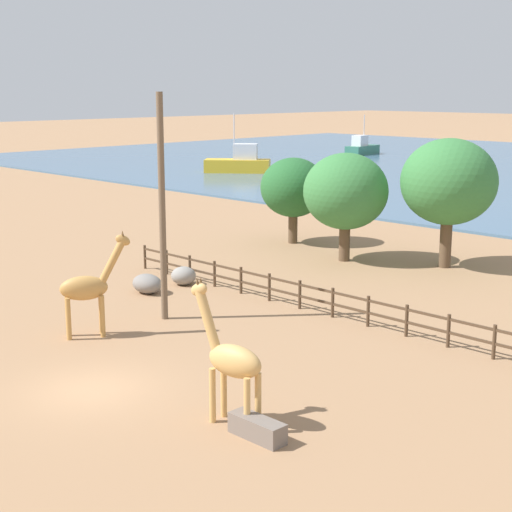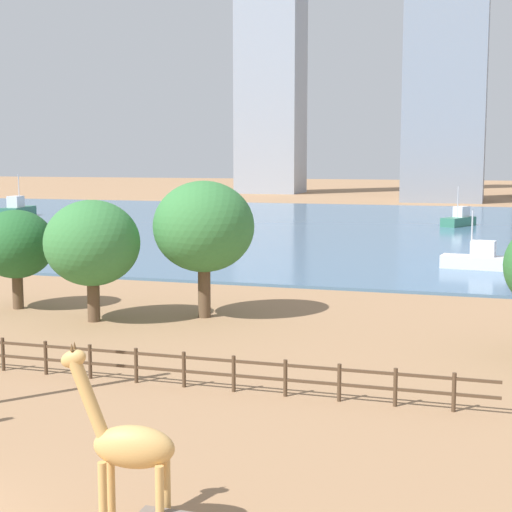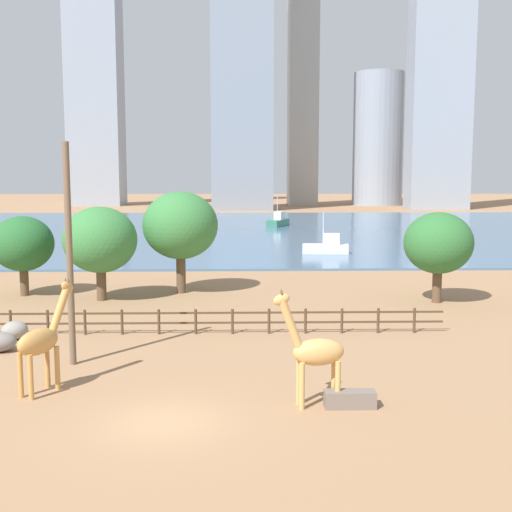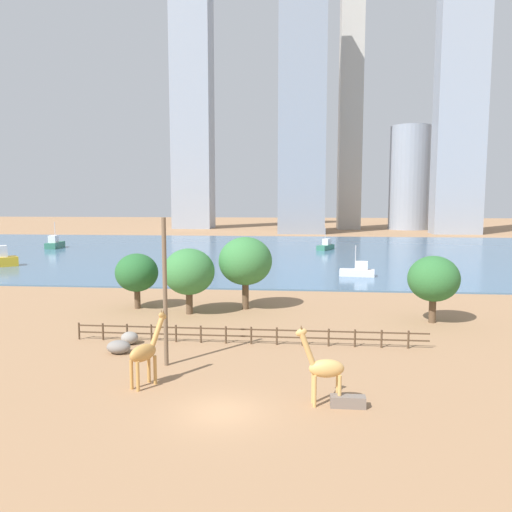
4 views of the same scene
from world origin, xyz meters
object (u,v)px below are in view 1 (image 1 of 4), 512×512
boulder_by_pole (147,284)px  tree_left_small (346,192)px  giraffe_tall (231,360)px  boulder_near_fence (184,276)px  tree_right_tall (293,188)px  tree_left_large (449,182)px  giraffe_companion (88,288)px  utility_pole (162,208)px  boat_sailboat (239,163)px  boat_ferry (362,148)px  feeding_trough (257,428)px

boulder_by_pole → tree_left_small: size_ratio=0.27×
boulder_by_pole → tree_left_small: tree_left_small is taller
giraffe_tall → tree_left_small: (-11.69, 19.86, 1.99)m
boulder_near_fence → boulder_by_pole: bearing=-89.2°
boulder_near_fence → tree_right_tall: bearing=106.2°
boulder_by_pole → tree_left_large: (7.10, 15.01, 4.23)m
giraffe_tall → tree_right_tall: bearing=-58.9°
giraffe_companion → boulder_by_pole: 7.02m
giraffe_companion → tree_left_large: tree_left_large is taller
utility_pole → boat_sailboat: size_ratio=1.28×
tree_left_large → tree_right_tall: bearing=-175.7°
giraffe_tall → boat_ferry: (-55.05, 78.11, -0.81)m
boulder_near_fence → tree_left_large: (7.13, 12.72, 4.23)m
giraffe_companion → tree_left_small: size_ratio=0.68×
boulder_by_pole → boat_ferry: boat_ferry is taller
giraffe_companion → boulder_near_fence: (-3.82, 8.00, -1.53)m
feeding_trough → tree_left_large: bearing=109.4°
giraffe_tall → utility_pole: bearing=-36.0°
boat_ferry → boulder_near_fence: bearing=-157.0°
giraffe_tall → giraffe_companion: 10.18m
tree_right_tall → boat_ferry: boat_ferry is taller
utility_pole → feeding_trough: bearing=-26.5°
boat_ferry → boat_sailboat: boat_sailboat is taller
boulder_by_pole → boat_ferry: size_ratio=0.25×
tree_right_tall → giraffe_companion: bearing=-70.0°
utility_pole → boat_ferry: size_ratio=1.43×
utility_pole → tree_left_small: size_ratio=1.55×
boulder_near_fence → boat_ferry: size_ratio=0.19×
feeding_trough → utility_pole: bearing=153.5°
tree_left_large → boulder_by_pole: bearing=-115.3°
feeding_trough → boat_sailboat: 69.87m
feeding_trough → boat_sailboat: size_ratio=0.24×
tree_right_tall → boat_sailboat: bearing=140.9°
tree_left_small → tree_right_tall: bearing=162.2°
giraffe_tall → tree_left_small: bearing=-67.0°
boulder_near_fence → boat_sailboat: (-35.66, 38.10, 0.86)m
boat_ferry → boat_sailboat: (5.54, -30.27, 0.16)m
giraffe_tall → giraffe_companion: (-10.03, 1.73, 0.01)m
feeding_trough → giraffe_companion: bearing=170.4°
giraffe_tall → boat_sailboat: boat_sailboat is taller
giraffe_tall → giraffe_companion: size_ratio=1.01×
boat_ferry → utility_pole: bearing=-156.2°
feeding_trough → boat_ferry: size_ratio=0.27×
tree_right_tall → feeding_trough: bearing=-49.7°
tree_left_small → boat_ferry: tree_left_small is taller
tree_left_small → giraffe_companion: bearing=-84.8°
tree_left_large → boat_ferry: bearing=131.0°
giraffe_companion → feeding_trough: 11.56m
giraffe_tall → feeding_trough: bearing=164.5°
boat_ferry → boat_sailboat: 30.77m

